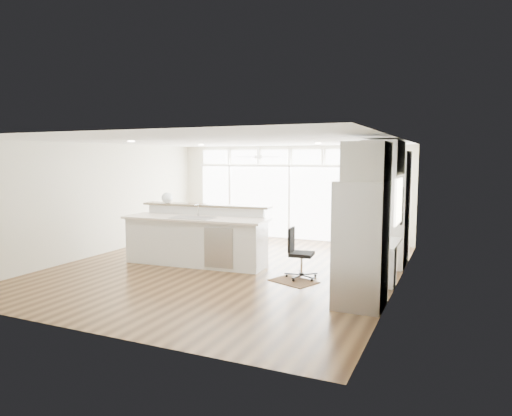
% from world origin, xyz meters
% --- Properties ---
extents(floor, '(7.00, 8.00, 0.02)m').
position_xyz_m(floor, '(0.00, 0.00, -0.01)').
color(floor, '#3F2613').
rests_on(floor, ground).
extents(ceiling, '(7.00, 8.00, 0.02)m').
position_xyz_m(ceiling, '(0.00, 0.00, 2.70)').
color(ceiling, white).
rests_on(ceiling, wall_back).
extents(wall_back, '(7.00, 0.04, 2.70)m').
position_xyz_m(wall_back, '(0.00, 4.00, 1.35)').
color(wall_back, beige).
rests_on(wall_back, floor).
extents(wall_front, '(7.00, 0.04, 2.70)m').
position_xyz_m(wall_front, '(0.00, -4.00, 1.35)').
color(wall_front, beige).
rests_on(wall_front, floor).
extents(wall_left, '(0.04, 8.00, 2.70)m').
position_xyz_m(wall_left, '(-3.50, 0.00, 1.35)').
color(wall_left, beige).
rests_on(wall_left, floor).
extents(wall_right, '(0.04, 8.00, 2.70)m').
position_xyz_m(wall_right, '(3.50, 0.00, 1.35)').
color(wall_right, beige).
rests_on(wall_right, floor).
extents(glass_wall, '(5.80, 0.06, 2.08)m').
position_xyz_m(glass_wall, '(0.00, 3.94, 1.05)').
color(glass_wall, white).
rests_on(glass_wall, wall_back).
extents(transom_row, '(5.90, 0.06, 0.40)m').
position_xyz_m(transom_row, '(0.00, 3.94, 2.38)').
color(transom_row, white).
rests_on(transom_row, wall_back).
extents(desk_window, '(0.04, 0.85, 0.85)m').
position_xyz_m(desk_window, '(3.46, 0.30, 1.55)').
color(desk_window, white).
rests_on(desk_window, wall_right).
extents(ceiling_fan, '(1.16, 1.16, 0.32)m').
position_xyz_m(ceiling_fan, '(-0.50, 2.80, 2.48)').
color(ceiling_fan, white).
rests_on(ceiling_fan, ceiling).
extents(recessed_lights, '(3.40, 3.00, 0.02)m').
position_xyz_m(recessed_lights, '(0.00, 0.20, 2.68)').
color(recessed_lights, beige).
rests_on(recessed_lights, ceiling).
extents(oven_cabinet, '(0.64, 1.20, 2.50)m').
position_xyz_m(oven_cabinet, '(3.17, 1.80, 1.25)').
color(oven_cabinet, white).
rests_on(oven_cabinet, floor).
extents(desk_nook, '(0.72, 1.30, 0.76)m').
position_xyz_m(desk_nook, '(3.13, 0.30, 0.38)').
color(desk_nook, white).
rests_on(desk_nook, floor).
extents(upper_cabinets, '(0.64, 1.30, 0.64)m').
position_xyz_m(upper_cabinets, '(3.17, 0.30, 2.35)').
color(upper_cabinets, white).
rests_on(upper_cabinets, wall_right).
extents(refrigerator, '(0.76, 0.90, 2.00)m').
position_xyz_m(refrigerator, '(3.11, -1.35, 1.00)').
color(refrigerator, '#A2A1A6').
rests_on(refrigerator, floor).
extents(fridge_cabinet, '(0.64, 0.90, 0.60)m').
position_xyz_m(fridge_cabinet, '(3.17, -1.35, 2.30)').
color(fridge_cabinet, white).
rests_on(fridge_cabinet, wall_right).
extents(framed_photos, '(0.06, 0.22, 0.80)m').
position_xyz_m(framed_photos, '(3.46, 0.92, 1.40)').
color(framed_photos, black).
rests_on(framed_photos, wall_right).
extents(kitchen_island, '(3.34, 1.46, 1.29)m').
position_xyz_m(kitchen_island, '(-0.78, 0.03, 0.65)').
color(kitchen_island, white).
rests_on(kitchen_island, floor).
extents(rug, '(1.00, 0.87, 0.01)m').
position_xyz_m(rug, '(1.67, -0.44, 0.01)').
color(rug, '#321D0F').
rests_on(rug, floor).
extents(office_chair, '(0.56, 0.52, 0.99)m').
position_xyz_m(office_chair, '(1.73, -0.16, 0.49)').
color(office_chair, black).
rests_on(office_chair, floor).
extents(fishbowl, '(0.26, 0.26, 0.25)m').
position_xyz_m(fishbowl, '(-1.76, 0.36, 1.42)').
color(fishbowl, silver).
rests_on(fishbowl, kitchen_island).
extents(monitor, '(0.11, 0.51, 0.42)m').
position_xyz_m(monitor, '(3.05, 0.30, 0.97)').
color(monitor, black).
rests_on(monitor, desk_nook).
extents(keyboard, '(0.13, 0.32, 0.02)m').
position_xyz_m(keyboard, '(2.88, 0.30, 0.77)').
color(keyboard, silver).
rests_on(keyboard, desk_nook).
extents(potted_plant, '(0.30, 0.33, 0.23)m').
position_xyz_m(potted_plant, '(3.17, 1.80, 2.62)').
color(potted_plant, '#36622A').
rests_on(potted_plant, oven_cabinet).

